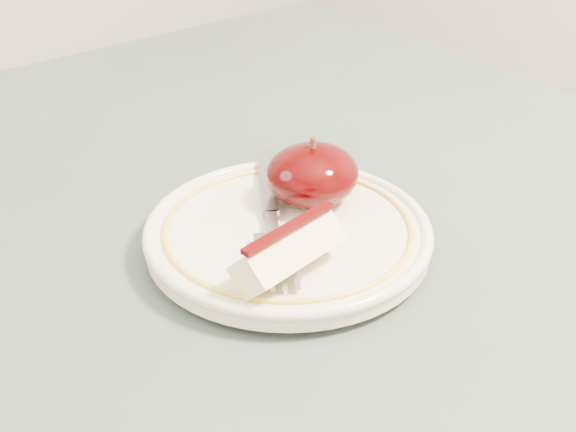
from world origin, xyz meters
TOP-DOWN VIEW (x-y plane):
  - table at (0.00, 0.00)m, footprint 0.90×0.90m
  - plate at (0.05, -0.02)m, footprint 0.20×0.20m
  - apple_half at (0.08, 0.00)m, footprint 0.07×0.07m
  - apple_wedge at (0.01, -0.06)m, footprint 0.08×0.05m
  - fork at (0.04, -0.00)m, footprint 0.12×0.17m

SIDE VIEW (x-z plane):
  - table at x=0.00m, z-range 0.29..1.04m
  - plate at x=0.05m, z-range 0.75..0.77m
  - fork at x=0.04m, z-range 0.77..0.77m
  - apple_wedge at x=0.01m, z-range 0.77..0.80m
  - apple_half at x=0.08m, z-range 0.76..0.82m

